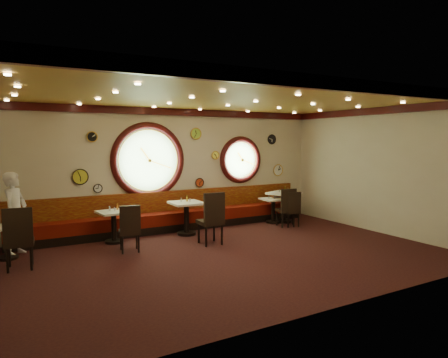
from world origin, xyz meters
TOP-DOWN VIEW (x-y plane):
  - floor at (0.00, 0.00)m, footprint 9.00×6.00m
  - ceiling at (0.00, 0.00)m, footprint 9.00×6.00m
  - wall_back at (0.00, 3.00)m, footprint 9.00×0.02m
  - wall_front at (0.00, -3.00)m, footprint 9.00×0.02m
  - wall_right at (4.50, 0.00)m, footprint 0.02×6.00m
  - molding_back at (0.00, 2.95)m, footprint 9.00×0.10m
  - molding_front at (0.00, -2.95)m, footprint 9.00×0.10m
  - molding_right at (4.45, 0.00)m, footprint 0.10×6.00m
  - banquette_base at (0.00, 2.72)m, footprint 8.00×0.55m
  - banquette_seat at (0.00, 2.72)m, footprint 8.00×0.55m
  - banquette_back at (0.00, 2.94)m, footprint 8.00×0.10m
  - porthole_left_glass at (-0.60, 3.00)m, footprint 1.66×0.02m
  - porthole_left_frame at (-0.60, 2.98)m, footprint 1.98×0.18m
  - porthole_left_ring at (-0.60, 2.95)m, footprint 1.61×0.03m
  - porthole_right_glass at (2.20, 3.00)m, footprint 1.10×0.02m
  - porthole_right_frame at (2.20, 2.98)m, footprint 1.38×0.18m
  - porthole_right_ring at (2.20, 2.95)m, footprint 1.09×0.03m
  - wall_clock_0 at (0.85, 2.96)m, footprint 0.24×0.03m
  - wall_clock_1 at (1.35, 2.96)m, footprint 0.22×0.03m
  - wall_clock_2 at (-2.00, 2.96)m, footprint 0.24×0.03m
  - wall_clock_3 at (-1.90, 2.96)m, footprint 0.20×0.03m
  - wall_clock_4 at (0.75, 2.96)m, footprint 0.30×0.03m
  - wall_clock_5 at (3.30, 2.96)m, footprint 0.28×0.03m
  - wall_clock_6 at (-2.30, 2.96)m, footprint 0.36×0.03m
  - wall_clock_7 at (3.55, 2.96)m, footprint 0.34×0.03m
  - table_a at (-3.90, 1.95)m, footprint 0.76×0.76m
  - table_b at (-1.72, 2.19)m, footprint 0.76×0.76m
  - table_c at (0.07, 2.10)m, footprint 0.77×0.77m
  - table_d at (2.84, 2.22)m, footprint 0.70×0.70m
  - table_e at (3.18, 2.17)m, footprint 1.04×1.04m
  - chair_a at (-3.72, 1.03)m, footprint 0.53×0.53m
  - chair_b at (-1.63, 1.20)m, footprint 0.49×0.49m
  - chair_c at (0.17, 0.90)m, footprint 0.52×0.52m
  - chair_d at (2.83, 1.58)m, footprint 0.53×0.53m
  - chair_e at (2.97, 1.52)m, footprint 0.48×0.48m
  - condiment_a_salt at (-3.94, 2.01)m, footprint 0.04×0.04m
  - condiment_b_salt at (-1.79, 2.27)m, footprint 0.04×0.04m
  - condiment_c_salt at (-0.04, 2.17)m, footprint 0.04×0.04m
  - condiment_d_salt at (2.75, 2.32)m, footprint 0.03×0.03m
  - condiment_a_pepper at (-3.88, 1.92)m, footprint 0.04×0.04m
  - condiment_b_pepper at (-1.69, 2.18)m, footprint 0.03×0.03m
  - condiment_c_pepper at (0.15, 2.08)m, footprint 0.03×0.03m
  - condiment_d_pepper at (2.85, 2.19)m, footprint 0.03×0.03m
  - condiment_a_bottle at (-3.79, 2.00)m, footprint 0.06×0.06m
  - condiment_b_bottle at (-1.60, 2.32)m, footprint 0.05×0.05m
  - condiment_c_bottle at (0.12, 2.17)m, footprint 0.05×0.05m
  - condiment_d_bottle at (2.91, 2.31)m, footprint 0.04×0.04m
  - condiment_e_salt at (3.06, 2.23)m, footprint 0.03×0.03m
  - condiment_e_pepper at (3.27, 2.10)m, footprint 0.04×0.04m
  - condiment_e_bottle at (3.26, 2.24)m, footprint 0.05×0.05m
  - waiter at (-3.73, 2.20)m, footprint 0.67×0.75m

SIDE VIEW (x-z plane):
  - floor at x=0.00m, z-range 0.00..0.00m
  - banquette_base at x=0.00m, z-range 0.00..0.20m
  - banquette_seat at x=0.00m, z-range 0.20..0.50m
  - table_a at x=-3.90m, z-range 0.09..0.77m
  - table_d at x=2.84m, z-range 0.09..0.80m
  - table_b at x=-1.72m, z-range 0.10..0.84m
  - table_c at x=0.07m, z-range 0.11..0.94m
  - table_e at x=3.18m, z-range 0.11..0.99m
  - chair_e at x=2.97m, z-range 0.25..0.86m
  - chair_b at x=-1.63m, z-range 0.27..0.89m
  - chair_d at x=2.83m, z-range 0.28..0.94m
  - chair_a at x=-3.72m, z-range 0.31..1.03m
  - chair_c at x=0.17m, z-range 0.32..1.06m
  - condiment_a_salt at x=-3.94m, z-range 0.68..0.78m
  - condiment_a_pepper at x=-3.88m, z-range 0.68..0.79m
  - banquette_back at x=0.00m, z-range 0.48..1.02m
  - condiment_d_salt at x=2.75m, z-range 0.71..0.80m
  - condiment_d_pepper at x=2.85m, z-range 0.71..0.80m
  - condiment_a_bottle at x=-3.79m, z-range 0.68..0.86m
  - condiment_d_bottle at x=2.91m, z-range 0.71..0.85m
  - condiment_b_pepper at x=-1.69m, z-range 0.74..0.84m
  - condiment_b_salt at x=-1.79m, z-range 0.74..0.86m
  - condiment_b_bottle at x=-1.60m, z-range 0.74..0.90m
  - waiter at x=-3.73m, z-range 0.00..1.72m
  - condiment_c_pepper at x=0.15m, z-range 0.83..0.92m
  - condiment_c_salt at x=-0.04m, z-range 0.83..0.94m
  - condiment_c_bottle at x=0.12m, z-range 0.83..0.99m
  - condiment_e_salt at x=3.06m, z-range 0.87..0.96m
  - condiment_e_pepper at x=3.27m, z-range 0.87..0.98m
  - condiment_e_bottle at x=3.26m, z-range 0.87..1.03m
  - wall_clock_0 at x=0.85m, z-range 1.08..1.32m
  - wall_clock_3 at x=-1.90m, z-range 1.10..1.30m
  - wall_clock_7 at x=3.55m, z-range 1.28..1.62m
  - wall_clock_6 at x=-2.30m, z-range 1.32..1.68m
  - wall_back at x=0.00m, z-range 0.00..3.20m
  - wall_front at x=0.00m, z-range 0.00..3.20m
  - wall_right at x=4.50m, z-range 0.00..3.20m
  - porthole_right_ring at x=2.20m, z-range 1.26..2.34m
  - porthole_right_glass at x=2.20m, z-range 1.25..2.35m
  - porthole_right_frame at x=2.20m, z-range 1.11..2.49m
  - porthole_left_glass at x=-0.60m, z-range 1.02..2.68m
  - porthole_left_frame at x=-0.60m, z-range 0.86..2.84m
  - porthole_left_ring at x=-0.60m, z-range 1.04..2.66m
  - wall_clock_1 at x=1.35m, z-range 1.84..2.06m
  - wall_clock_5 at x=3.30m, z-range 2.26..2.54m
  - wall_clock_2 at x=-2.00m, z-range 2.33..2.57m
  - wall_clock_4 at x=0.75m, z-range 2.40..2.70m
  - molding_back at x=0.00m, z-range 3.02..3.20m
  - molding_front at x=0.00m, z-range 3.02..3.20m
  - molding_right at x=4.45m, z-range 3.02..3.20m
  - ceiling at x=0.00m, z-range 3.19..3.21m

